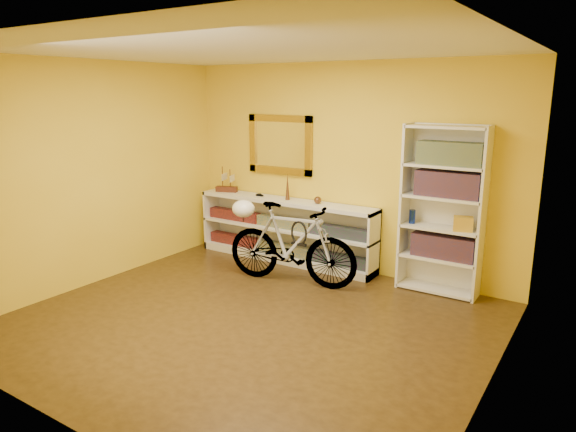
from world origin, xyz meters
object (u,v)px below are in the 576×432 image
Objects in this scene: bookcase at (442,211)px; bicycle at (291,244)px; console_unit at (285,230)px; helmet at (243,209)px.

bicycle is (-1.54, -0.69, -0.46)m from bookcase.
helmet is at bearing -97.39° from console_unit.
bookcase is at bearing 0.69° from console_unit.
console_unit is 2.14m from bookcase.
bookcase is 1.15× the size of bicycle.
bookcase is at bearing 20.10° from helmet.
bicycle is at bearing -155.83° from bookcase.
console_unit is at bearing 82.61° from helmet.
bicycle is 0.73m from helmet.
bookcase reaches higher than console_unit.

